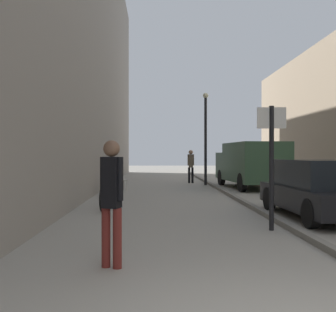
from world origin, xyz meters
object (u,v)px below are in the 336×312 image
object	(u,v)px
pedestrian_main_foreground	(112,194)
cafe_chair_by_doorway	(111,181)
delivery_van	(251,163)
street_sign_post	(272,156)
lamp_post	(206,132)
cafe_chair_near_window	(119,178)
parked_car	(319,189)
bicycle_leaning	(106,196)
pedestrian_mid_block	(191,164)

from	to	relation	value
pedestrian_main_foreground	cafe_chair_by_doorway	distance (m)	9.82
delivery_van	cafe_chair_by_doorway	bearing A→B (deg)	-157.99
street_sign_post	pedestrian_main_foreground	bearing A→B (deg)	45.34
delivery_van	lamp_post	bearing A→B (deg)	129.98
cafe_chair_by_doorway	delivery_van	bearing A→B (deg)	158.49
pedestrian_main_foreground	street_sign_post	bearing A→B (deg)	63.02
lamp_post	cafe_chair_near_window	xyz separation A→B (m)	(-4.15, -3.16, -2.18)
pedestrian_main_foreground	parked_car	world-z (taller)	pedestrian_main_foreground
pedestrian_main_foreground	bicycle_leaning	xyz separation A→B (m)	(-0.82, 5.91, -0.65)
street_sign_post	bicycle_leaning	xyz separation A→B (m)	(-3.85, 3.29, -1.16)
pedestrian_mid_block	pedestrian_main_foreground	bearing A→B (deg)	84.87
delivery_van	pedestrian_main_foreground	bearing A→B (deg)	-115.92
lamp_post	cafe_chair_by_doorway	size ratio (longest dim) A/B	5.06
pedestrian_mid_block	cafe_chair_near_window	xyz separation A→B (m)	(-3.51, -4.59, -0.51)
lamp_post	bicycle_leaning	bearing A→B (deg)	-114.49
pedestrian_main_foreground	pedestrian_mid_block	distance (m)	16.36
delivery_van	street_sign_post	world-z (taller)	street_sign_post
bicycle_leaning	cafe_chair_by_doorway	bearing A→B (deg)	97.76
cafe_chair_near_window	cafe_chair_by_doorway	size ratio (longest dim) A/B	1.00
pedestrian_mid_block	bicycle_leaning	world-z (taller)	pedestrian_mid_block
pedestrian_mid_block	parked_car	bearing A→B (deg)	104.19
lamp_post	cafe_chair_by_doorway	xyz separation A→B (m)	(-4.30, -4.98, -2.18)
pedestrian_main_foreground	cafe_chair_by_doorway	bearing A→B (deg)	118.72
pedestrian_main_foreground	pedestrian_mid_block	world-z (taller)	pedestrian_mid_block
delivery_van	parked_car	size ratio (longest dim) A/B	1.26
bicycle_leaning	cafe_chair_by_doorway	size ratio (longest dim) A/B	1.88
pedestrian_mid_block	cafe_chair_near_window	bearing A→B (deg)	56.49
pedestrian_mid_block	cafe_chair_by_doorway	world-z (taller)	pedestrian_mid_block
lamp_post	pedestrian_main_foreground	bearing A→B (deg)	-102.26
parked_car	cafe_chair_near_window	world-z (taller)	parked_car
pedestrian_main_foreground	cafe_chair_by_doorway	xyz separation A→B (m)	(-1.10, 9.75, -0.49)
lamp_post	parked_car	bearing A→B (deg)	-81.68
cafe_chair_near_window	parked_car	bearing A→B (deg)	11.86
cafe_chair_near_window	cafe_chair_by_doorway	distance (m)	1.83
lamp_post	cafe_chair_by_doorway	distance (m)	6.93
pedestrian_mid_block	lamp_post	world-z (taller)	lamp_post
delivery_van	street_sign_post	distance (m)	10.39
pedestrian_main_foreground	bicycle_leaning	size ratio (longest dim) A/B	1.01
parked_car	cafe_chair_by_doorway	xyz separation A→B (m)	(-5.83, 5.50, -0.17)
delivery_van	street_sign_post	xyz separation A→B (m)	(-2.04, -10.18, 0.39)
cafe_chair_by_doorway	street_sign_post	bearing A→B (deg)	72.33
parked_car	lamp_post	world-z (taller)	lamp_post
pedestrian_mid_block	bicycle_leaning	distance (m)	10.81
pedestrian_mid_block	delivery_van	size ratio (longest dim) A/B	0.34
lamp_post	cafe_chair_near_window	size ratio (longest dim) A/B	5.06
parked_car	bicycle_leaning	bearing A→B (deg)	161.96
pedestrian_main_foreground	street_sign_post	distance (m)	4.04
street_sign_post	bicycle_leaning	world-z (taller)	street_sign_post
pedestrian_main_foreground	pedestrian_mid_block	size ratio (longest dim) A/B	0.98
lamp_post	bicycle_leaning	xyz separation A→B (m)	(-4.02, -8.81, -2.34)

